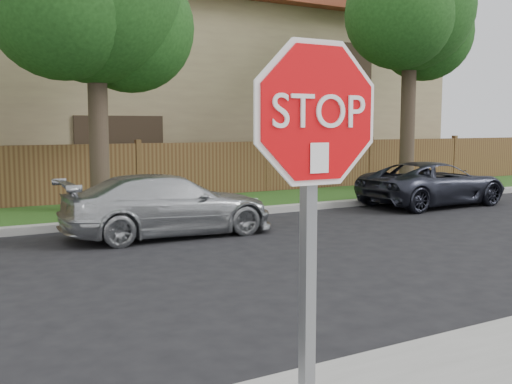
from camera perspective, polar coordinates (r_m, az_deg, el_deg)
tree_right at (r=19.23m, az=14.86°, el=16.63°), size 4.80×3.90×8.20m
stop_sign at (r=3.01m, az=5.54°, el=1.38°), size 1.01×0.13×2.55m
sedan_right at (r=11.42m, az=-8.30°, el=-1.23°), size 4.08×1.77×1.17m
sedan_far_right at (r=16.20m, az=16.56°, el=0.77°), size 4.15×1.98×1.14m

